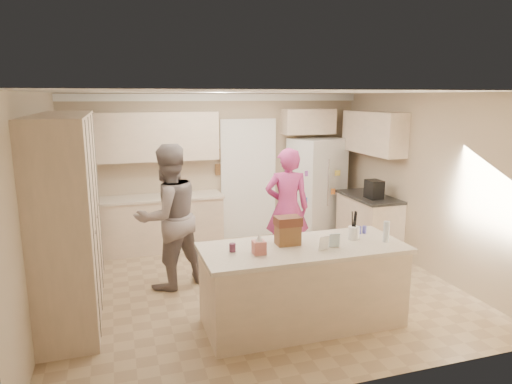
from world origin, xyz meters
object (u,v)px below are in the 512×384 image
object	(u,v)px
refrigerator	(317,187)
tissue_box	(259,247)
dollhouse_body	(288,235)
teen_boy	(168,217)
coffee_maker	(374,189)
teen_girl	(287,208)
island_base	(303,287)
utensil_crock	(354,233)

from	to	relation	value
refrigerator	tissue_box	xyz separation A→B (m)	(-2.15, -3.23, 0.10)
dollhouse_body	teen_boy	distance (m)	1.82
refrigerator	coffee_maker	distance (m)	1.32
refrigerator	teen_girl	xyz separation A→B (m)	(-1.12, -1.38, 0.01)
coffee_maker	teen_boy	size ratio (longest dim) A/B	0.15
tissue_box	teen_girl	xyz separation A→B (m)	(1.03, 1.85, -0.09)
island_base	tissue_box	world-z (taller)	tissue_box
refrigerator	island_base	bearing A→B (deg)	-137.36
teen_boy	teen_girl	bearing A→B (deg)	164.06
tissue_box	coffee_maker	bearing A→B (deg)	37.57
refrigerator	coffee_maker	xyz separation A→B (m)	(0.45, -1.23, 0.17)
island_base	tissue_box	xyz separation A→B (m)	(-0.55, -0.10, 0.56)
refrigerator	dollhouse_body	world-z (taller)	refrigerator
refrigerator	tissue_box	distance (m)	3.88
utensil_crock	teen_boy	xyz separation A→B (m)	(-1.95, 1.46, -0.03)
tissue_box	teen_boy	distance (m)	1.78
coffee_maker	island_base	xyz separation A→B (m)	(-2.05, -1.90, -0.63)
teen_boy	teen_girl	size ratio (longest dim) A/B	1.07
teen_girl	island_base	bearing A→B (deg)	88.83
coffee_maker	island_base	size ratio (longest dim) A/B	0.14
refrigerator	coffee_maker	size ratio (longest dim) A/B	6.00
tissue_box	teen_boy	size ratio (longest dim) A/B	0.07
tissue_box	teen_boy	world-z (taller)	teen_boy
island_base	tissue_box	size ratio (longest dim) A/B	15.71
coffee_maker	island_base	bearing A→B (deg)	-137.17
tissue_box	dollhouse_body	bearing A→B (deg)	26.57
refrigerator	dollhouse_body	xyz separation A→B (m)	(-1.75, -3.03, 0.14)
island_base	teen_boy	world-z (taller)	teen_boy
refrigerator	island_base	size ratio (longest dim) A/B	0.82
teen_girl	refrigerator	bearing A→B (deg)	-114.71
teen_boy	dollhouse_body	bearing A→B (deg)	105.84
utensil_crock	teen_girl	distance (m)	1.71
tissue_box	teen_girl	size ratio (longest dim) A/B	0.08
coffee_maker	dollhouse_body	size ratio (longest dim) A/B	1.15
coffee_maker	dollhouse_body	bearing A→B (deg)	-140.71
coffee_maker	tissue_box	world-z (taller)	coffee_maker
island_base	utensil_crock	world-z (taller)	utensil_crock
coffee_maker	island_base	distance (m)	2.87
utensil_crock	tissue_box	bearing A→B (deg)	-172.87
island_base	teen_girl	world-z (taller)	teen_girl
coffee_maker	utensil_crock	world-z (taller)	coffee_maker
teen_boy	teen_girl	world-z (taller)	teen_boy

